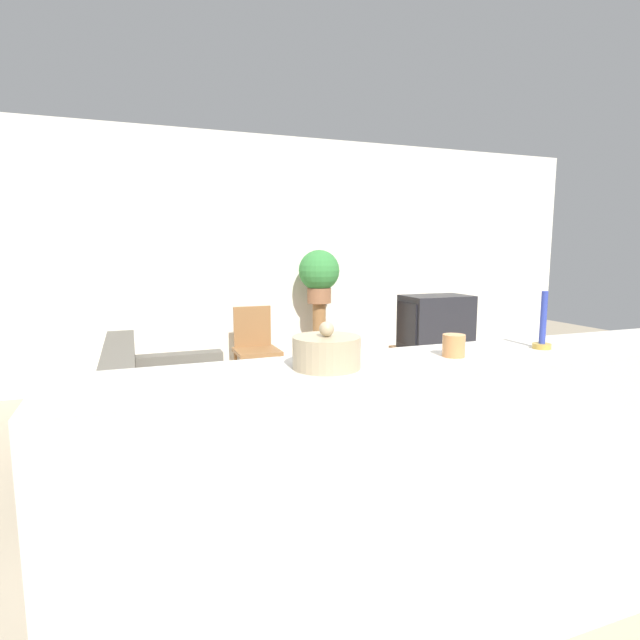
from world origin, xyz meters
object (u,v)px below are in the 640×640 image
at_px(potted_plant, 319,273).
at_px(decorative_bowl, 327,352).
at_px(television, 435,322).
at_px(couch, 170,419).
at_px(wooden_chair, 255,344).

height_order(potted_plant, decorative_bowl, potted_plant).
height_order(television, decorative_bowl, decorative_bowl).
xyz_separation_m(potted_plant, decorative_bowl, (-1.37, -3.71, -0.06)).
relative_size(television, decorative_bowl, 2.98).
xyz_separation_m(couch, television, (2.59, 0.67, 0.46)).
xyz_separation_m(wooden_chair, decorative_bowl, (-0.59, -3.54, 0.66)).
height_order(couch, wooden_chair, wooden_chair).
bearing_deg(television, decorative_bowl, -129.51).
bearing_deg(decorative_bowl, television, 50.49).
distance_m(potted_plant, decorative_bowl, 3.95).
bearing_deg(potted_plant, wooden_chair, -167.96).
height_order(couch, television, television).
distance_m(couch, decorative_bowl, 2.22).
distance_m(couch, television, 2.71).
bearing_deg(potted_plant, television, -50.61).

